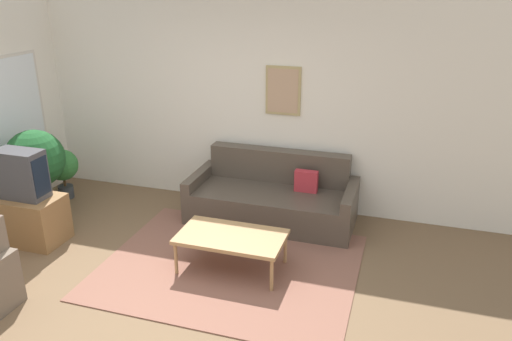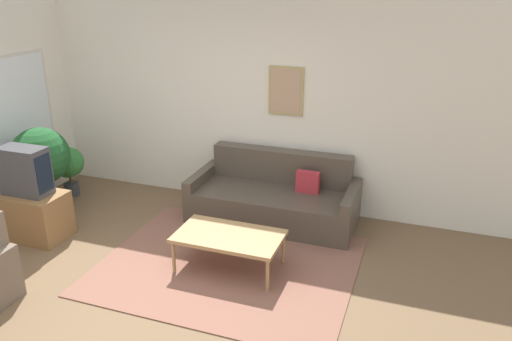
{
  "view_description": "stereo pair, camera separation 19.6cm",
  "coord_description": "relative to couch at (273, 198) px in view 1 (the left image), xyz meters",
  "views": [
    {
      "loc": [
        2.12,
        -3.35,
        2.83
      ],
      "look_at": [
        0.58,
        1.56,
        0.85
      ],
      "focal_mm": 35.0,
      "sensor_mm": 36.0,
      "label": 1
    },
    {
      "loc": [
        2.3,
        -3.29,
        2.83
      ],
      "look_at": [
        0.58,
        1.56,
        0.85
      ],
      "focal_mm": 35.0,
      "sensor_mm": 36.0,
      "label": 2
    }
  ],
  "objects": [
    {
      "name": "tv_stand",
      "position": [
        -2.51,
        -1.37,
        -0.01
      ],
      "size": [
        0.8,
        0.48,
        0.55
      ],
      "color": "olive",
      "rests_on": "ground_plane"
    },
    {
      "name": "area_rug",
      "position": [
        -0.13,
        -1.21,
        -0.27
      ],
      "size": [
        2.63,
        2.12,
        0.01
      ],
      "color": "brown",
      "rests_on": "ground_plane"
    },
    {
      "name": "couch",
      "position": [
        0.0,
        0.0,
        0.0
      ],
      "size": [
        2.03,
        0.9,
        0.82
      ],
      "color": "#4C4238",
      "rests_on": "ground_plane"
    },
    {
      "name": "tv",
      "position": [
        -2.51,
        -1.37,
        0.54
      ],
      "size": [
        0.54,
        0.28,
        0.55
      ],
      "color": "#424247",
      "rests_on": "tv_stand"
    },
    {
      "name": "potted_plant_tall",
      "position": [
        -2.82,
        -0.79,
        0.47
      ],
      "size": [
        0.72,
        0.72,
        1.13
      ],
      "color": "slate",
      "rests_on": "ground_plane"
    },
    {
      "name": "potted_plant_by_window",
      "position": [
        -2.91,
        -0.22,
        0.16
      ],
      "size": [
        0.42,
        0.42,
        0.69
      ],
      "color": "#383D42",
      "rests_on": "ground_plane"
    },
    {
      "name": "potted_plant_small",
      "position": [
        -2.97,
        -0.79,
        0.23
      ],
      "size": [
        0.51,
        0.51,
        0.83
      ],
      "color": "beige",
      "rests_on": "ground_plane"
    },
    {
      "name": "ground_plane",
      "position": [
        -0.63,
        -2.12,
        -0.28
      ],
      "size": [
        16.0,
        16.0,
        0.0
      ],
      "primitive_type": "plane",
      "color": "brown"
    },
    {
      "name": "coffee_table",
      "position": [
        -0.09,
        -1.25,
        0.08
      ],
      "size": [
        1.09,
        0.61,
        0.4
      ],
      "color": "#A87F51",
      "rests_on": "ground_plane"
    },
    {
      "name": "wall_back",
      "position": [
        -0.62,
        0.46,
        1.07
      ],
      "size": [
        8.0,
        0.09,
        2.7
      ],
      "color": "white",
      "rests_on": "ground_plane"
    }
  ]
}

